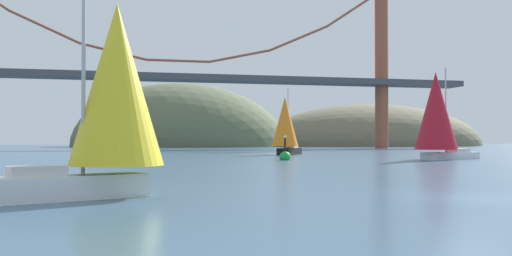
# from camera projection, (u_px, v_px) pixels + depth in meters

# --- Properties ---
(ground_plane) EXTENTS (360.00, 360.00, 0.00)m
(ground_plane) POSITION_uv_depth(u_px,v_px,m) (469.00, 198.00, 20.25)
(ground_plane) COLOR #385670
(headland_right) EXTENTS (66.93, 44.00, 24.05)m
(headland_right) POSITION_uv_depth(u_px,v_px,m) (371.00, 146.00, 165.68)
(headland_right) COLOR #6B664C
(headland_right) RESTS_ON ground_plane
(headland_center) EXTENTS (56.66, 44.00, 33.52)m
(headland_center) POSITION_uv_depth(u_px,v_px,m) (181.00, 146.00, 152.48)
(headland_center) COLOR #5B6647
(headland_center) RESTS_ON ground_plane
(suspension_bridge) EXTENTS (123.17, 6.00, 34.17)m
(suspension_bridge) POSITION_uv_depth(u_px,v_px,m) (178.00, 71.00, 112.74)
(suspension_bridge) COLOR brown
(suspension_bridge) RESTS_ON ground_plane
(sailboat_yellow_sail) EXTENTS (6.75, 4.64, 7.49)m
(sailboat_yellow_sail) POSITION_uv_depth(u_px,v_px,m) (112.00, 93.00, 20.74)
(sailboat_yellow_sail) COLOR white
(sailboat_yellow_sail) RESTS_ON ground_plane
(sailboat_orange_sail) EXTENTS (5.75, 6.66, 8.62)m
(sailboat_orange_sail) POSITION_uv_depth(u_px,v_px,m) (285.00, 124.00, 73.88)
(sailboat_orange_sail) COLOR black
(sailboat_orange_sail) RESTS_ON ground_plane
(sailboat_crimson_sail) EXTENTS (8.26, 5.37, 9.23)m
(sailboat_crimson_sail) POSITION_uv_depth(u_px,v_px,m) (437.00, 114.00, 56.90)
(sailboat_crimson_sail) COLOR white
(sailboat_crimson_sail) RESTS_ON ground_plane
(channel_buoy) EXTENTS (1.10, 1.10, 2.64)m
(channel_buoy) POSITION_uv_depth(u_px,v_px,m) (285.00, 156.00, 55.90)
(channel_buoy) COLOR green
(channel_buoy) RESTS_ON ground_plane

